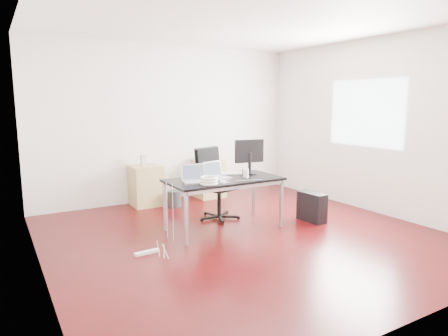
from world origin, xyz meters
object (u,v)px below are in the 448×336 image
desk (224,182)px  pc_tower (312,207)px  filing_cabinet_left (146,186)px  filing_cabinet_right (209,179)px  office_chair (215,180)px

desk → pc_tower: size_ratio=3.56×
filing_cabinet_left → filing_cabinet_right: same height
filing_cabinet_left → pc_tower: (1.84, -2.18, -0.13)m
office_chair → pc_tower: size_ratio=2.40×
office_chair → desk: bearing=-123.5°
filing_cabinet_right → desk: bearing=-112.2°
filing_cabinet_left → office_chair: bearing=-62.9°
filing_cabinet_left → filing_cabinet_right: 1.24m
pc_tower → desk: bearing=161.5°
filing_cabinet_right → pc_tower: (0.59, -2.18, -0.13)m
filing_cabinet_right → pc_tower: size_ratio=1.56×
desk → filing_cabinet_left: 1.93m
office_chair → filing_cabinet_right: office_chair is taller
filing_cabinet_left → pc_tower: size_ratio=1.56×
filing_cabinet_left → pc_tower: filing_cabinet_left is taller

